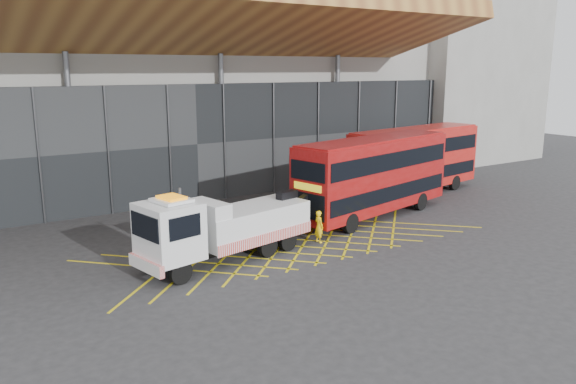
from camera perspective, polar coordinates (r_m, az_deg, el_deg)
ground_plane at (r=28.70m, az=-3.44°, el=-5.94°), size 120.00×120.00×0.00m
road_markings at (r=29.88m, az=0.59°, el=-5.15°), size 21.56×7.16×0.01m
construction_building at (r=44.82m, az=-13.25°, el=12.09°), size 55.00×23.97×18.00m
east_building at (r=60.25m, az=16.37°, el=12.93°), size 15.00×12.00×20.00m
recovery_truck at (r=26.80m, az=-6.72°, el=-3.53°), size 10.64×4.26×3.70m
bus_towed at (r=34.82m, az=8.72°, el=1.87°), size 12.35×5.36×4.91m
bus_second at (r=41.78m, az=12.77°, el=3.41°), size 12.08×4.40×4.81m
worker at (r=29.75m, az=3.17°, el=-3.52°), size 0.44×0.65×1.73m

